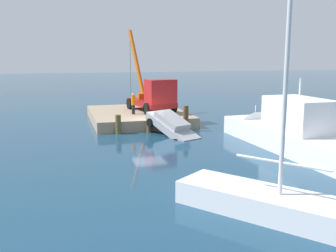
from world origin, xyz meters
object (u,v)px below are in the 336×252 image
crane_truck (154,95)px  distant_sailboat (279,211)px  salvaged_car (172,126)px  dock_worker (133,103)px  moored_yacht (275,135)px

crane_truck → distant_sailboat: 21.67m
crane_truck → salvaged_car: bearing=-1.0°
dock_worker → salvaged_car: (5.34, 1.92, -1.09)m
distant_sailboat → crane_truck: bearing=178.8°
crane_truck → moored_yacht: size_ratio=0.57×
dock_worker → salvaged_car: size_ratio=0.38×
moored_yacht → distant_sailboat: distant_sailboat is taller
crane_truck → dock_worker: size_ratio=4.70×
salvaged_car → crane_truck: bearing=179.0°
crane_truck → dock_worker: (0.88, -2.03, -0.56)m
dock_worker → distant_sailboat: 20.81m
salvaged_car → moored_yacht: (4.36, 5.93, -0.17)m
dock_worker → distant_sailboat: bearing=4.3°
dock_worker → moored_yacht: size_ratio=0.12×
distant_sailboat → salvaged_car: bearing=178.7°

